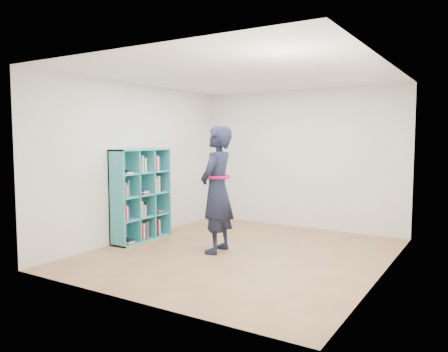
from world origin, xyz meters
The scene contains 9 objects.
floor centered at (0.00, 0.00, 0.00)m, with size 4.50×4.50×0.00m, color brown.
ceiling centered at (0.00, 0.00, 2.60)m, with size 4.50×4.50×0.00m, color white.
wall_left centered at (-2.00, 0.00, 1.30)m, with size 0.02×4.50×2.60m, color silver.
wall_right centered at (2.00, 0.00, 1.30)m, with size 0.02×4.50×2.60m, color silver.
wall_back centered at (0.00, 2.25, 1.30)m, with size 4.00×0.02×2.60m, color silver.
wall_front centered at (0.00, -2.25, 1.30)m, with size 4.00×0.02×2.60m, color silver.
bookshelf centered at (-1.85, -0.13, 0.74)m, with size 0.33×1.14×1.52m.
person centered at (-0.34, -0.12, 0.94)m, with size 0.53×0.73×1.87m.
smartphone centered at (-0.49, -0.04, 1.06)m, with size 0.02×0.10×0.13m.
Camera 1 is at (3.11, -5.51, 1.70)m, focal length 35.00 mm.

